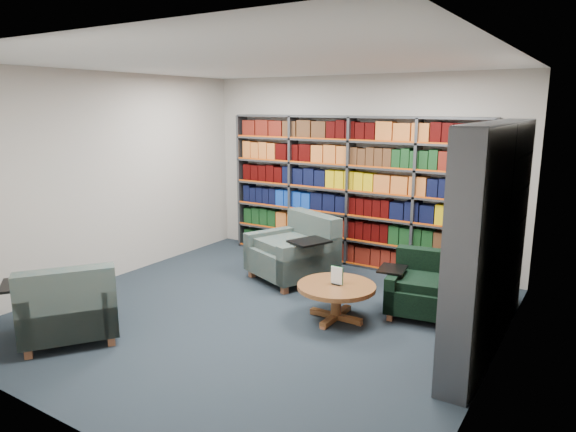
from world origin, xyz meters
The scene contains 7 objects.
room_shell centered at (0.00, 0.00, 1.40)m, with size 5.02×5.02×2.82m.
bookshelf_back centered at (0.00, 2.34, 1.10)m, with size 4.00×0.28×2.20m.
bookshelf_right centered at (2.34, 0.60, 1.10)m, with size 0.28×2.50×2.20m.
chair_teal_left centered at (-0.30, 1.32, 0.36)m, with size 1.31×1.27×0.89m.
chair_green_right centered at (1.58, 1.06, 0.28)m, with size 0.97×0.88×0.70m.
chair_teal_front centered at (-1.27, -1.58, 0.34)m, with size 1.27×1.27×0.83m.
coffee_table centered at (0.81, 0.33, 0.33)m, with size 0.87×0.87×0.61m.
Camera 1 is at (3.24, -4.53, 2.36)m, focal length 32.00 mm.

